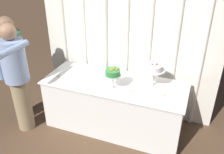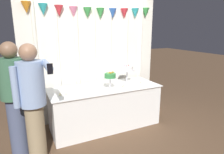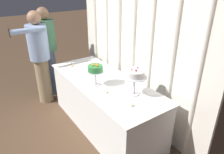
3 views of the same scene
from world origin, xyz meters
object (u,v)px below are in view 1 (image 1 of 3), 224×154
Objects in this scene: cake_display_nearright at (154,69)px; tealight_far_left at (59,76)px; cake_display_nearleft at (113,74)px; tealight_near_right at (131,91)px; cake_table at (114,105)px; tealight_near_left at (63,78)px; tealight_far_right at (164,95)px; guest_man_dark_suit at (14,67)px; guest_girl_blue_dress at (16,76)px.

tealight_far_left is at bearing -170.72° from cake_display_nearright.
tealight_near_right is (0.27, 0.00, -0.22)m from cake_display_nearleft.
cake_display_nearright is at bearing 28.16° from cake_display_nearleft.
cake_display_nearright reaches higher than cake_table.
tealight_near_left is (0.09, -0.03, 0.00)m from tealight_far_left.
tealight_far_right is (0.69, 0.07, -0.22)m from cake_display_nearleft.
guest_man_dark_suit is at bearing -175.49° from tealight_near_right.
cake_table is at bearing 11.22° from guest_man_dark_suit.
cake_display_nearleft reaches higher than tealight_far_right.
tealight_near_right is at bearing -27.32° from cake_table.
cake_display_nearright is (0.53, 0.11, 0.66)m from cake_table.
tealight_far_left is 1.12× the size of tealight_near_right.
guest_man_dark_suit is (-2.22, -0.21, 0.12)m from tealight_far_right.
guest_girl_blue_dress is at bearing -160.92° from cake_display_nearright.
tealight_far_left is 1.04× the size of tealight_far_right.
guest_girl_blue_dress is at bearing -44.57° from guest_man_dark_suit.
cake_display_nearright is at bearing 48.98° from tealight_near_right.
tealight_far_right is (1.57, 0.03, 0.00)m from tealight_far_left.
cake_display_nearleft is at bearing -77.83° from cake_table.
tealight_near_left reaches higher than tealight_far_left.
tealight_near_left is at bearing -168.64° from cake_display_nearright.
guest_man_dark_suit reaches higher than cake_table.
cake_display_nearleft is 0.91m from tealight_far_left.
cake_display_nearright is 0.22× the size of guest_man_dark_suit.
guest_girl_blue_dress reaches higher than tealight_far_left.
tealight_near_right is (0.30, -0.16, 0.40)m from cake_table.
tealight_far_right is 2.24m from guest_man_dark_suit.
tealight_far_left reaches higher than cake_table.
guest_girl_blue_dress reaches higher than cake_display_nearright.
guest_girl_blue_dress is (-1.31, -0.36, -0.10)m from cake_display_nearleft.
tealight_far_left is at bearing -172.24° from cake_table.
cake_table is 0.86m from cake_display_nearright.
tealight_near_left is 0.76m from guest_man_dark_suit.
cake_display_nearright is (0.50, 0.27, 0.04)m from cake_display_nearleft.
tealight_near_right is (1.06, -0.01, 0.00)m from tealight_near_left.
tealight_far_left is at bearing 178.02° from tealight_near_right.
tealight_far_right is at bearing -6.56° from cake_table.
tealight_near_left is 0.65m from guest_girl_blue_dress.
tealight_far_left is 0.60m from guest_girl_blue_dress.
tealight_near_right reaches higher than cake_table.
cake_display_nearright is at bearing 11.34° from guest_man_dark_suit.
cake_display_nearleft is at bearing -179.73° from tealight_near_right.
cake_display_nearright is 1.34m from tealight_near_left.
tealight_far_right reaches higher than tealight_near_left.
guest_man_dark_suit is at bearing -168.70° from tealight_near_left.
guest_girl_blue_dress is (-1.81, -0.63, -0.14)m from cake_display_nearright.
tealight_far_right is at bearing 2.55° from tealight_near_left.
tealight_far_right is 2.05m from guest_girl_blue_dress.
cake_table is 0.64m from cake_display_nearleft.
cake_display_nearleft is 1.36m from guest_girl_blue_dress.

